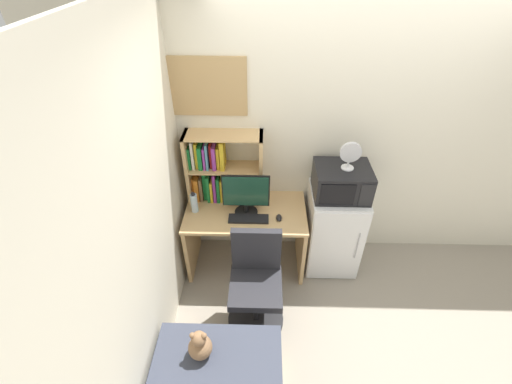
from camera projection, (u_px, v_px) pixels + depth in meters
wall_back at (395, 142)px, 3.16m from camera, size 6.40×0.04×2.60m
wall_left at (117, 278)px, 1.91m from camera, size 0.04×4.40×2.60m
desk at (246, 228)px, 3.40m from camera, size 1.15×0.64×0.72m
hutch_bookshelf at (215, 169)px, 3.23m from camera, size 0.71×0.25×0.70m
monitor at (246, 194)px, 3.11m from camera, size 0.43×0.22×0.42m
keyboard at (249, 219)px, 3.15m from camera, size 0.37×0.12×0.02m
computer_mouse at (279, 218)px, 3.16m from camera, size 0.05×0.10×0.03m
water_bottle at (194, 203)px, 3.20m from camera, size 0.07×0.07×0.21m
mini_fridge at (333, 230)px, 3.45m from camera, size 0.52×0.54×0.91m
microwave at (342, 181)px, 3.09m from camera, size 0.50×0.41×0.28m
desk_fan at (350, 154)px, 2.91m from camera, size 0.19×0.11×0.26m
desk_chair at (256, 286)px, 2.94m from camera, size 0.50×0.50×0.94m
teddy_bear at (200, 346)px, 2.35m from camera, size 0.17×0.17×0.25m
wall_corkboard at (200, 87)px, 2.86m from camera, size 0.80×0.02×0.50m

